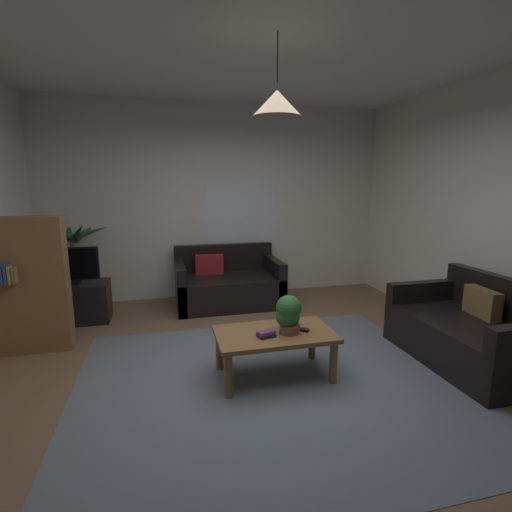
{
  "coord_description": "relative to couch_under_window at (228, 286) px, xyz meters",
  "views": [
    {
      "loc": [
        -0.84,
        -3.08,
        1.74
      ],
      "look_at": [
        0.0,
        0.3,
        1.05
      ],
      "focal_mm": 26.56,
      "sensor_mm": 36.0,
      "label": 1
    }
  ],
  "objects": [
    {
      "name": "book_on_table_1",
      "position": [
        -0.05,
        -2.23,
        0.19
      ],
      "size": [
        0.16,
        0.12,
        0.03
      ],
      "primitive_type": "cube",
      "rotation": [
        0.0,
        0.0,
        0.3
      ],
      "color": "#72387F",
      "rests_on": "coffee_table"
    },
    {
      "name": "pendant_lamp",
      "position": [
        0.05,
        -2.15,
        2.07
      ],
      "size": [
        0.39,
        0.39,
        0.63
      ],
      "color": "black"
    },
    {
      "name": "rug",
      "position": [
        -0.03,
        -2.3,
        -0.27
      ],
      "size": [
        3.3,
        2.87,
        0.01
      ],
      "primitive_type": "cube",
      "color": "slate",
      "rests_on": "ground"
    },
    {
      "name": "couch_right_side",
      "position": [
        1.99,
        -2.33,
        0.0
      ],
      "size": [
        0.9,
        1.44,
        0.82
      ],
      "rotation": [
        0.0,
        0.0,
        -1.57
      ],
      "color": "black",
      "rests_on": "ground"
    },
    {
      "name": "potted_palm_corner",
      "position": [
        -2.06,
        0.29,
        0.36
      ],
      "size": [
        0.98,
        0.88,
        1.27
      ],
      "color": "#B77051",
      "rests_on": "ground"
    },
    {
      "name": "couch_under_window",
      "position": [
        0.0,
        0.0,
        0.0
      ],
      "size": [
        1.46,
        0.9,
        0.82
      ],
      "color": "black",
      "rests_on": "ground"
    },
    {
      "name": "bookshelf_corner",
      "position": [
        -2.2,
        -1.03,
        0.43
      ],
      "size": [
        0.7,
        0.31,
        1.4
      ],
      "color": "olive",
      "rests_on": "ground"
    },
    {
      "name": "tv_stand",
      "position": [
        -2.02,
        -0.24,
        -0.02
      ],
      "size": [
        0.9,
        0.44,
        0.5
      ],
      "primitive_type": "cube",
      "color": "black",
      "rests_on": "ground"
    },
    {
      "name": "wall_right",
      "position": [
        2.53,
        -2.1,
        1.16
      ],
      "size": [
        0.06,
        5.22,
        2.87
      ],
      "primitive_type": "cube",
      "color": "silver",
      "rests_on": "ground"
    },
    {
      "name": "potted_plant_on_table",
      "position": [
        0.17,
        -2.18,
        0.33
      ],
      "size": [
        0.23,
        0.23,
        0.34
      ],
      "color": "brown",
      "rests_on": "coffee_table"
    },
    {
      "name": "remote_on_table_1",
      "position": [
        0.16,
        -2.21,
        0.16
      ],
      "size": [
        0.17,
        0.11,
        0.02
      ],
      "primitive_type": "cube",
      "rotation": [
        0.0,
        0.0,
        4.29
      ],
      "color": "black",
      "rests_on": "coffee_table"
    },
    {
      "name": "remote_on_table_0",
      "position": [
        0.29,
        -2.16,
        0.16
      ],
      "size": [
        0.15,
        0.14,
        0.02
      ],
      "primitive_type": "cube",
      "rotation": [
        0.0,
        0.0,
        0.85
      ],
      "color": "black",
      "rests_on": "coffee_table"
    },
    {
      "name": "wall_back",
      "position": [
        -0.03,
        0.54,
        1.16
      ],
      "size": [
        5.19,
        0.06,
        2.87
      ],
      "primitive_type": "cube",
      "color": "silver",
      "rests_on": "ground"
    },
    {
      "name": "tv",
      "position": [
        -2.02,
        -0.26,
        0.46
      ],
      "size": [
        0.72,
        0.16,
        0.46
      ],
      "color": "black",
      "rests_on": "tv_stand"
    },
    {
      "name": "floor",
      "position": [
        -0.03,
        -2.1,
        -0.28
      ],
      "size": [
        5.07,
        5.22,
        0.02
      ],
      "primitive_type": "cube",
      "color": "brown",
      "rests_on": "ground"
    },
    {
      "name": "window_pane",
      "position": [
        0.3,
        0.51,
        0.89
      ],
      "size": [
        1.05,
        0.01,
        1.08
      ],
      "primitive_type": "cube",
      "color": "white"
    },
    {
      "name": "coffee_table",
      "position": [
        0.05,
        -2.15,
        0.08
      ],
      "size": [
        1.05,
        0.6,
        0.42
      ],
      "color": "olive",
      "rests_on": "ground"
    },
    {
      "name": "ceiling",
      "position": [
        -0.03,
        -2.1,
        2.61
      ],
      "size": [
        5.07,
        5.22,
        0.02
      ],
      "primitive_type": "cube",
      "color": "white"
    },
    {
      "name": "book_on_table_0",
      "position": [
        -0.05,
        -2.23,
        0.16
      ],
      "size": [
        0.16,
        0.13,
        0.02
      ],
      "primitive_type": "cube",
      "rotation": [
        0.0,
        0.0,
        0.2
      ],
      "color": "black",
      "rests_on": "coffee_table"
    }
  ]
}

